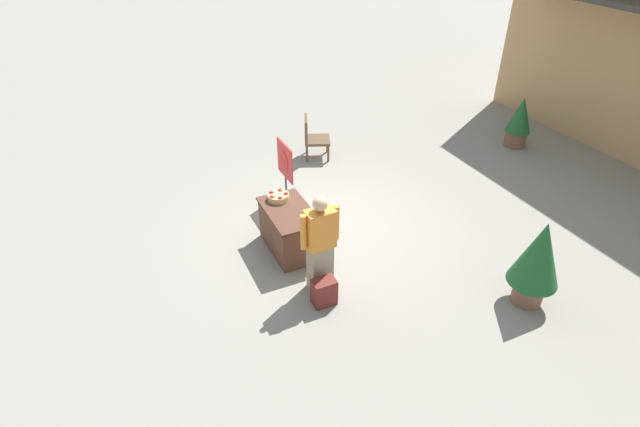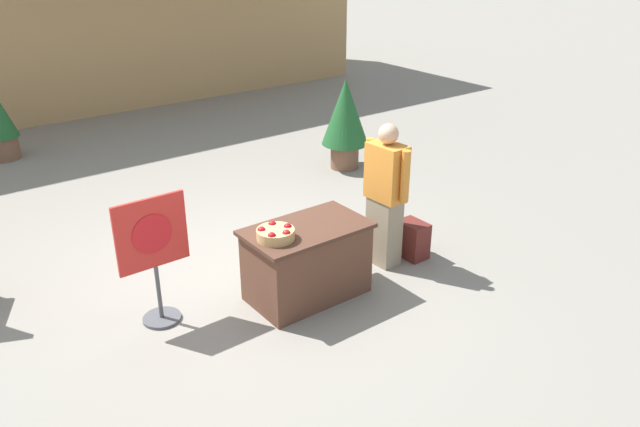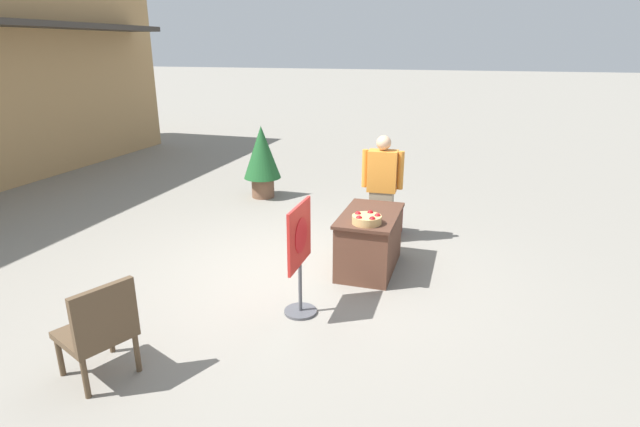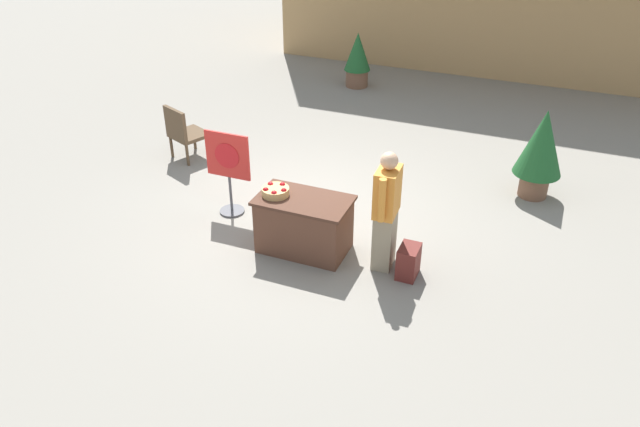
# 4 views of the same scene
# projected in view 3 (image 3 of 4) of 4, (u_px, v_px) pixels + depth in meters

# --- Properties ---
(ground_plane) EXTENTS (120.00, 120.00, 0.00)m
(ground_plane) POSITION_uv_depth(u_px,v_px,m) (300.00, 271.00, 6.52)
(ground_plane) COLOR gray
(display_table) EXTENTS (1.21, 0.71, 0.76)m
(display_table) POSITION_uv_depth(u_px,v_px,m) (369.00, 241.00, 6.49)
(display_table) COLOR brown
(display_table) RESTS_ON ground_plane
(apple_basket) EXTENTS (0.36, 0.36, 0.13)m
(apple_basket) POSITION_uv_depth(u_px,v_px,m) (367.00, 219.00, 6.00)
(apple_basket) COLOR tan
(apple_basket) RESTS_ON display_table
(person_visitor) EXTENTS (0.28, 0.61, 1.59)m
(person_visitor) POSITION_uv_depth(u_px,v_px,m) (382.00, 188.00, 7.34)
(person_visitor) COLOR gray
(person_visitor) RESTS_ON ground_plane
(backpack) EXTENTS (0.24, 0.34, 0.42)m
(backpack) POSITION_uv_depth(u_px,v_px,m) (391.00, 220.00, 7.82)
(backpack) COLOR maroon
(backpack) RESTS_ON ground_plane
(poster_board) EXTENTS (0.67, 0.36, 1.25)m
(poster_board) POSITION_uv_depth(u_px,v_px,m) (300.00, 254.00, 5.28)
(poster_board) COLOR #4C4C51
(poster_board) RESTS_ON ground_plane
(patio_chair) EXTENTS (0.72, 0.72, 0.94)m
(patio_chair) POSITION_uv_depth(u_px,v_px,m) (100.00, 328.00, 4.27)
(patio_chair) COLOR brown
(patio_chair) RESTS_ON ground_plane
(potted_plant_near_right) EXTENTS (0.71, 0.71, 1.39)m
(potted_plant_near_right) POSITION_uv_depth(u_px,v_px,m) (262.00, 157.00, 9.50)
(potted_plant_near_right) COLOR brown
(potted_plant_near_right) RESTS_ON ground_plane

